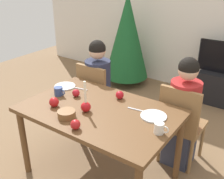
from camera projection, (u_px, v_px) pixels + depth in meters
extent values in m
plane|color=brown|center=(101.00, 174.00, 2.77)|extent=(7.68, 7.68, 0.00)
cube|color=silver|center=(202.00, 10.00, 4.15)|extent=(6.40, 0.10, 2.60)
cube|color=brown|center=(99.00, 111.00, 2.46)|extent=(1.40, 0.90, 0.04)
cylinder|color=brown|center=(24.00, 142.00, 2.66)|extent=(0.06, 0.06, 0.71)
cylinder|color=brown|center=(77.00, 110.00, 3.24)|extent=(0.06, 0.06, 0.71)
cylinder|color=brown|center=(179.00, 148.00, 2.58)|extent=(0.06, 0.06, 0.71)
cube|color=olive|center=(101.00, 98.00, 3.37)|extent=(0.40, 0.40, 0.04)
cube|color=olive|center=(91.00, 85.00, 3.13)|extent=(0.40, 0.04, 0.45)
cylinder|color=olive|center=(120.00, 112.00, 3.50)|extent=(0.04, 0.04, 0.41)
cylinder|color=olive|center=(99.00, 105.00, 3.67)|extent=(0.04, 0.04, 0.41)
cylinder|color=olive|center=(104.00, 124.00, 3.25)|extent=(0.04, 0.04, 0.41)
cylinder|color=olive|center=(82.00, 116.00, 3.42)|extent=(0.04, 0.04, 0.41)
cube|color=olive|center=(183.00, 125.00, 2.81)|extent=(0.40, 0.40, 0.04)
cube|color=olive|center=(179.00, 111.00, 2.57)|extent=(0.40, 0.04, 0.45)
cylinder|color=olive|center=(202.00, 140.00, 2.94)|extent=(0.04, 0.04, 0.41)
cylinder|color=olive|center=(172.00, 130.00, 3.12)|extent=(0.04, 0.04, 0.41)
cylinder|color=olive|center=(191.00, 157.00, 2.69)|extent=(0.04, 0.04, 0.41)
cylinder|color=olive|center=(159.00, 145.00, 2.87)|extent=(0.04, 0.04, 0.41)
cube|color=#33384C|center=(99.00, 114.00, 3.41)|extent=(0.28, 0.28, 0.45)
cylinder|color=#282D47|center=(98.00, 80.00, 3.22)|extent=(0.30, 0.30, 0.48)
sphere|color=tan|center=(97.00, 51.00, 3.07)|extent=(0.19, 0.19, 0.19)
sphere|color=black|center=(97.00, 49.00, 3.06)|extent=(0.19, 0.19, 0.19)
cube|color=#33384C|center=(179.00, 143.00, 2.86)|extent=(0.28, 0.28, 0.45)
cylinder|color=#AD2323|center=(184.00, 104.00, 2.67)|extent=(0.30, 0.30, 0.48)
sphere|color=tan|center=(188.00, 70.00, 2.52)|extent=(0.19, 0.19, 0.19)
sphere|color=black|center=(189.00, 67.00, 2.50)|extent=(0.19, 0.19, 0.19)
cube|color=black|center=(221.00, 88.00, 4.10)|extent=(0.64, 0.40, 0.48)
cylinder|color=brown|center=(126.00, 79.00, 4.84)|extent=(0.08, 0.08, 0.14)
cone|color=#195628|center=(127.00, 36.00, 4.52)|extent=(0.74, 0.74, 1.41)
sphere|color=red|center=(86.00, 107.00, 2.40)|extent=(0.09, 0.09, 0.09)
cylinder|color=#EFE5C6|center=(85.00, 92.00, 2.34)|extent=(0.02, 0.02, 0.20)
cylinder|color=silver|center=(65.00, 86.00, 2.90)|extent=(0.22, 0.22, 0.01)
cylinder|color=silver|center=(154.00, 116.00, 2.33)|extent=(0.23, 0.23, 0.01)
cylinder|color=#33477F|center=(58.00, 91.00, 2.70)|extent=(0.09, 0.09, 0.09)
torus|color=#33477F|center=(62.00, 92.00, 2.67)|extent=(0.06, 0.01, 0.06)
cylinder|color=silver|center=(159.00, 128.00, 2.09)|extent=(0.08, 0.08, 0.09)
torus|color=silver|center=(165.00, 130.00, 2.06)|extent=(0.06, 0.01, 0.06)
cube|color=silver|center=(80.00, 89.00, 2.85)|extent=(0.18, 0.05, 0.01)
cube|color=silver|center=(137.00, 110.00, 2.43)|extent=(0.18, 0.04, 0.01)
cylinder|color=brown|center=(67.00, 114.00, 2.31)|extent=(0.15, 0.15, 0.06)
sphere|color=#B3171A|center=(54.00, 102.00, 2.48)|extent=(0.09, 0.09, 0.09)
sphere|color=#AD1B1D|center=(75.00, 124.00, 2.14)|extent=(0.08, 0.08, 0.08)
sphere|color=#B2151E|center=(120.00, 95.00, 2.63)|extent=(0.08, 0.08, 0.08)
sphere|color=#AE1922|center=(76.00, 93.00, 2.67)|extent=(0.08, 0.08, 0.08)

